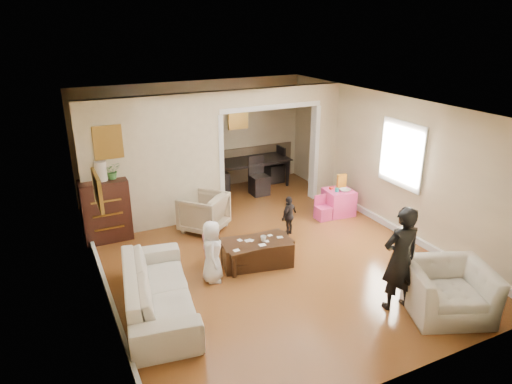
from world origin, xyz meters
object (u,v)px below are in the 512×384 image
armchair_front (448,290)px  dining_table (248,172)px  child_kneel_a (212,251)px  sofa (158,290)px  cyan_cup (337,190)px  table_lamp (101,171)px  adult_person (400,259)px  armchair_back (204,212)px  coffee_table (257,253)px  child_kneel_b (211,243)px  coffee_cup (263,239)px  child_toddler (289,216)px  play_table (338,202)px  dresser (106,210)px

armchair_front → dining_table: size_ratio=0.56×
child_kneel_a → sofa: bearing=134.7°
armchair_front → cyan_cup: 3.57m
table_lamp → adult_person: 5.31m
armchair_back → table_lamp: size_ratio=2.27×
coffee_table → child_kneel_b: bearing=156.8°
coffee_cup → child_toddler: 1.24m
play_table → child_kneel_b: child_kneel_b is taller
dresser → cyan_cup: (4.50, -0.98, -0.01)m
cyan_cup → child_toddler: size_ratio=0.10×
sofa → armchair_front: size_ratio=2.06×
coffee_table → child_kneel_b: child_kneel_b is taller
coffee_table → adult_person: adult_person is taller
sofa → child_kneel_a: 1.08m
armchair_front → play_table: armchair_front is taller
coffee_table → coffee_cup: bearing=-26.6°
armchair_back → dining_table: size_ratio=0.41×
child_kneel_b → play_table: bearing=-83.3°
child_toddler → table_lamp: bearing=-51.3°
cyan_cup → dining_table: (-0.89, 2.47, -0.23)m
coffee_cup → dining_table: dining_table is taller
dining_table → adult_person: bearing=-90.8°
armchair_back → child_kneel_b: 1.42m
child_toddler → armchair_front: bearing=75.1°
sofa → child_toddler: 3.17m
play_table → child_kneel_b: 3.31m
table_lamp → child_kneel_b: 2.46m
play_table → dining_table: 2.62m
coffee_table → child_toddler: child_toddler is taller
adult_person → child_toddler: bearing=-79.6°
armchair_back → coffee_cup: (0.44, -1.72, 0.11)m
adult_person → dining_table: bearing=-86.5°
armchair_front → cyan_cup: size_ratio=13.89×
dresser → cyan_cup: dresser is taller
coffee_cup → adult_person: adult_person is taller
dresser → table_lamp: 0.77m
child_kneel_a → child_toddler: child_kneel_a is taller
armchair_front → coffee_cup: 2.90m
sofa → coffee_cup: size_ratio=22.83×
play_table → adult_person: adult_person is taller
sofa → table_lamp: table_lamp is taller
dining_table → adult_person: (-0.25, -5.57, 0.44)m
table_lamp → child_kneel_b: table_lamp is taller
coffee_table → armchair_front: bearing=-53.2°
armchair_back → coffee_table: armchair_back is taller
armchair_back → child_toddler: 1.67m
coffee_table → coffee_cup: 0.28m
sofa → dining_table: (3.34, 4.15, 0.01)m
adult_person → child_toddler: (-0.21, 2.73, -0.39)m
child_kneel_b → dining_table: bearing=-42.2°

